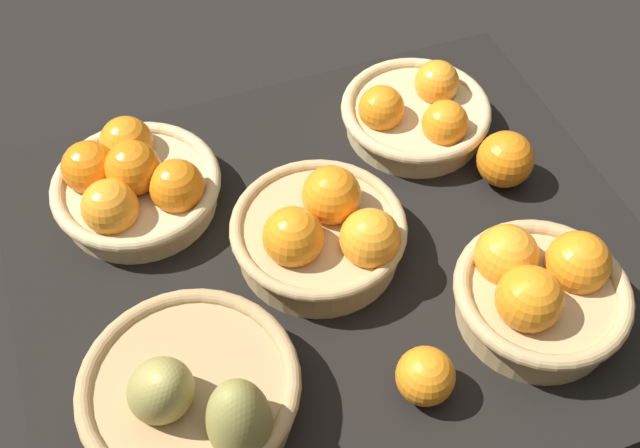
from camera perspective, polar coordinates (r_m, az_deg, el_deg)
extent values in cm
cube|color=black|center=(104.61, 1.16, -3.03)|extent=(84.00, 72.00, 3.00)
cylinder|color=tan|center=(110.64, -13.27, 2.21)|extent=(21.46, 21.46, 4.23)
torus|color=tan|center=(109.09, -13.47, 2.94)|extent=(23.47, 23.47, 2.00)
sphere|color=orange|center=(110.23, -16.71, 4.00)|extent=(7.55, 7.55, 7.55)
sphere|color=orange|center=(106.96, -13.68, 4.05)|extent=(7.55, 7.55, 7.55)
sphere|color=orange|center=(105.38, -10.56, 2.75)|extent=(7.55, 7.55, 7.55)
sphere|color=orange|center=(104.71, -15.29, 1.22)|extent=(7.55, 7.55, 7.55)
sphere|color=orange|center=(112.87, -14.12, 5.87)|extent=(7.55, 7.55, 7.55)
cylinder|color=tan|center=(99.74, 15.81, -5.68)|extent=(19.65, 19.65, 5.62)
torus|color=tan|center=(97.47, 16.17, -4.79)|extent=(21.75, 21.75, 2.11)
sphere|color=orange|center=(99.49, 18.54, -2.76)|extent=(8.04, 8.04, 8.04)
sphere|color=orange|center=(97.97, 13.62, -2.32)|extent=(8.04, 8.04, 8.04)
sphere|color=orange|center=(93.55, 15.23, -5.37)|extent=(8.04, 8.04, 8.04)
cylinder|color=tan|center=(118.83, 7.02, 7.72)|extent=(20.62, 20.62, 4.23)
torus|color=tan|center=(117.39, 7.12, 8.46)|extent=(22.56, 22.56, 1.94)
sphere|color=orange|center=(119.73, 8.63, 10.31)|extent=(6.84, 6.84, 6.84)
sphere|color=orange|center=(113.70, 9.24, 7.36)|extent=(6.84, 6.84, 6.84)
sphere|color=orange|center=(114.51, 4.57, 8.53)|extent=(6.84, 6.84, 6.84)
cylinder|color=tan|center=(91.13, -9.46, -12.42)|extent=(23.32, 23.32, 5.60)
torus|color=tan|center=(88.65, -9.70, -11.62)|extent=(25.26, 25.26, 1.93)
ellipsoid|color=olive|center=(84.47, -5.97, -14.42)|extent=(8.27, 10.27, 13.04)
ellipsoid|color=#9E934C|center=(85.83, -11.72, -12.01)|extent=(11.94, 13.43, 13.77)
cylinder|color=tan|center=(101.93, -0.12, -1.11)|extent=(21.53, 21.53, 5.38)
torus|color=tan|center=(99.81, -0.12, -0.18)|extent=(23.22, 23.22, 1.69)
sphere|color=orange|center=(96.80, 3.72, -1.09)|extent=(7.81, 7.81, 7.81)
sphere|color=orange|center=(96.55, -2.11, -0.76)|extent=(7.81, 7.81, 7.81)
sphere|color=orange|center=(99.86, 0.85, 2.15)|extent=(7.81, 7.81, 7.81)
sphere|color=orange|center=(91.09, 7.80, -11.10)|extent=(6.98, 6.98, 6.98)
sphere|color=orange|center=(112.50, 13.56, 4.68)|extent=(8.14, 8.14, 8.14)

